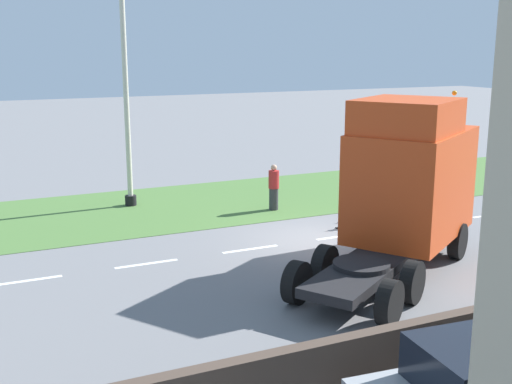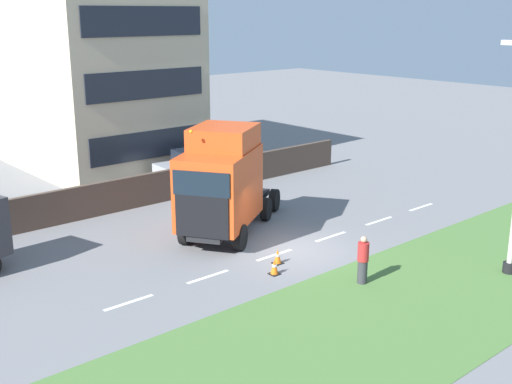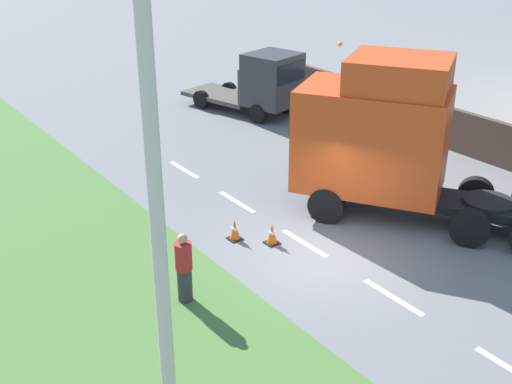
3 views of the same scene
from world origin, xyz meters
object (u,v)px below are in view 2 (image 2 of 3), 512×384
at_px(parked_car, 196,167).
at_px(traffic_cone_trailing, 278,256).
at_px(lorry_cab, 222,183).
at_px(pedestrian, 363,260).
at_px(traffic_cone_lead, 274,267).

bearing_deg(parked_car, traffic_cone_trailing, 163.46).
relative_size(lorry_cab, pedestrian, 4.24).
bearing_deg(traffic_cone_trailing, lorry_cab, -4.41).
xyz_separation_m(lorry_cab, parked_car, (7.76, -4.25, -1.38)).
bearing_deg(traffic_cone_lead, traffic_cone_trailing, -49.31).
bearing_deg(lorry_cab, traffic_cone_lead, 133.25).
distance_m(lorry_cab, pedestrian, 7.09).
xyz_separation_m(lorry_cab, pedestrian, (-6.90, -0.69, -1.48)).
xyz_separation_m(pedestrian, traffic_cone_trailing, (3.24, 0.98, -0.56)).
bearing_deg(lorry_cab, pedestrian, 152.78).
relative_size(parked_car, traffic_cone_trailing, 7.67).
bearing_deg(pedestrian, lorry_cab, 5.74).
xyz_separation_m(parked_car, traffic_cone_lead, (-12.09, 5.31, -0.66)).
bearing_deg(traffic_cone_lead, pedestrian, -145.63).
distance_m(traffic_cone_lead, traffic_cone_trailing, 1.03).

